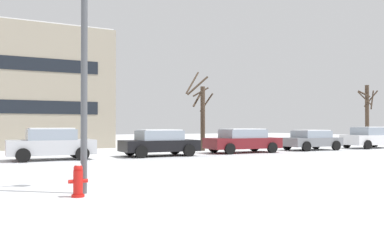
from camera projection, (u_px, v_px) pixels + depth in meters
fire_hydrant at (78, 180)px, 9.53m from camera, size 0.44×0.30×0.79m
street_lamp at (95, 47)px, 10.22m from camera, size 1.64×0.36×5.92m
parked_car_silver at (51, 144)px, 19.75m from camera, size 4.07×2.20×1.54m
parked_car_black at (159, 143)px, 22.25m from camera, size 4.17×2.28×1.44m
parked_car_maroon at (243, 140)px, 24.99m from camera, size 4.62×2.26×1.47m
parked_car_gray at (311, 140)px, 27.61m from camera, size 3.94×2.25×1.35m
parked_car_white at (371, 137)px, 30.00m from camera, size 4.46×2.23×1.56m
tree_far_right at (367, 113)px, 35.47m from camera, size 1.53×1.51×5.12m
tree_far_left at (202, 112)px, 27.11m from camera, size 1.96×1.39×5.30m
building_far_left at (10, 91)px, 32.45m from camera, size 13.44×11.99×8.76m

